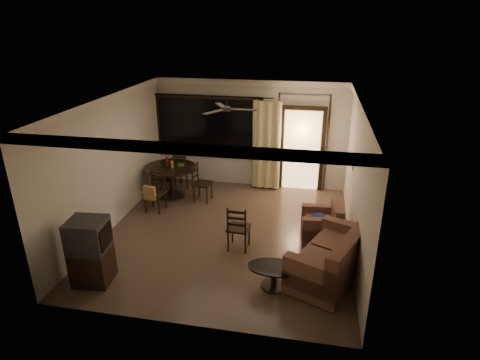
% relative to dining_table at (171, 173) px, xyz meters
% --- Properties ---
extents(ground, '(5.50, 5.50, 0.00)m').
position_rel_dining_table_xyz_m(ground, '(1.80, -1.59, -0.63)').
color(ground, '#7F6651').
rests_on(ground, ground).
extents(room_shell, '(5.50, 6.70, 5.50)m').
position_rel_dining_table_xyz_m(room_shell, '(2.40, 0.19, 1.20)').
color(room_shell, beige).
rests_on(room_shell, ground).
extents(dining_table, '(1.28, 1.28, 1.02)m').
position_rel_dining_table_xyz_m(dining_table, '(0.00, 0.00, 0.00)').
color(dining_table, black).
rests_on(dining_table, ground).
extents(dining_chair_west, '(0.46, 0.46, 0.95)m').
position_rel_dining_table_xyz_m(dining_chair_west, '(-0.23, 0.09, -0.35)').
color(dining_chair_west, black).
rests_on(dining_chair_west, ground).
extents(dining_chair_east, '(0.46, 0.46, 0.95)m').
position_rel_dining_table_xyz_m(dining_chair_east, '(0.83, -0.09, -0.35)').
color(dining_chair_east, black).
rests_on(dining_chair_east, ground).
extents(dining_chair_south, '(0.46, 0.51, 0.95)m').
position_rel_dining_table_xyz_m(dining_chair_south, '(-0.09, -0.85, -0.32)').
color(dining_chair_south, black).
rests_on(dining_chair_south, ground).
extents(dining_chair_north, '(0.46, 0.46, 0.95)m').
position_rel_dining_table_xyz_m(dining_chair_north, '(0.08, 0.70, -0.35)').
color(dining_chair_north, black).
rests_on(dining_chair_north, ground).
extents(tv_cabinet, '(0.67, 0.61, 1.17)m').
position_rel_dining_table_xyz_m(tv_cabinet, '(-0.11, -3.60, -0.04)').
color(tv_cabinet, black).
rests_on(tv_cabinet, ground).
extents(sofa, '(1.53, 1.95, 0.92)m').
position_rel_dining_table_xyz_m(sofa, '(3.91, -2.76, -0.26)').
color(sofa, '#41241E').
rests_on(sofa, ground).
extents(armchair, '(0.84, 0.84, 0.78)m').
position_rel_dining_table_xyz_m(armchair, '(3.76, -1.43, -0.31)').
color(armchair, '#41241E').
rests_on(armchair, ground).
extents(coffee_table, '(0.89, 0.54, 0.39)m').
position_rel_dining_table_xyz_m(coffee_table, '(2.95, -3.18, -0.37)').
color(coffee_table, black).
rests_on(coffee_table, ground).
extents(side_chair, '(0.44, 0.44, 0.95)m').
position_rel_dining_table_xyz_m(side_chair, '(2.13, -2.11, -0.35)').
color(side_chair, black).
rests_on(side_chair, ground).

